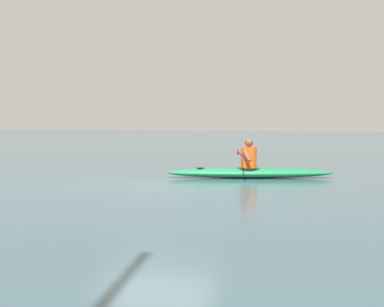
{
  "coord_description": "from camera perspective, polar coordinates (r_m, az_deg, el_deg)",
  "views": [
    {
      "loc": [
        -3.7,
        10.06,
        1.38
      ],
      "look_at": [
        -0.79,
        -0.01,
        0.73
      ],
      "focal_mm": 45.14,
      "sensor_mm": 36.0,
      "label": 1
    }
  ],
  "objects": [
    {
      "name": "kayak",
      "position": [
        12.37,
        6.85,
        -2.27
      ],
      "size": [
        4.24,
        1.75,
        0.26
      ],
      "color": "#19723F",
      "rests_on": "ground"
    },
    {
      "name": "ground_plane",
      "position": [
        10.81,
        -4.03,
        -3.79
      ],
      "size": [
        160.0,
        160.0,
        0.0
      ],
      "primitive_type": "plane",
      "color": "#334C56"
    },
    {
      "name": "kayaker",
      "position": [
        12.33,
        6.65,
        -0.26
      ],
      "size": [
        0.73,
        2.36,
        0.75
      ],
      "color": "#E04C14",
      "rests_on": "kayak"
    }
  ]
}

